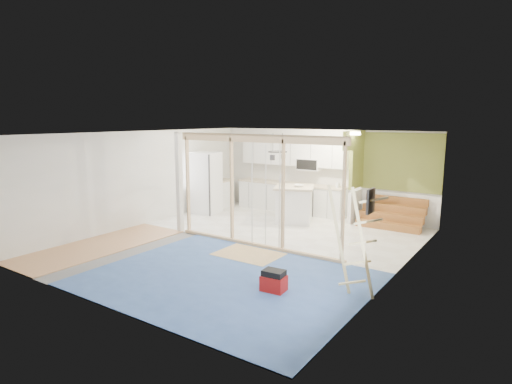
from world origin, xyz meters
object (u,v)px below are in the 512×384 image
Objects in this scene: island at (294,205)px; ladder at (354,242)px; fridge at (205,183)px; toolbox at (274,281)px.

ladder is (3.31, -3.98, 0.43)m from island.
fridge is at bearing 126.39° from ladder.
toolbox is (5.02, -4.05, -0.77)m from fridge.
ladder is at bearing -73.61° from island.
fridge is at bearing 165.62° from island.
fridge is 7.15m from ladder.
fridge is 4.45× the size of toolbox.
fridge reaches higher than island.
toolbox is at bearing -49.81° from fridge.
ladder is at bearing 19.47° from toolbox.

